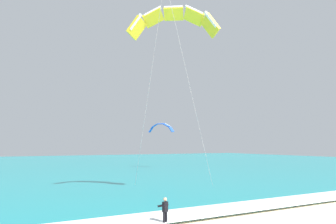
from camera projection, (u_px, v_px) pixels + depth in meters
name	position (u px, v px, depth m)	size (l,w,h in m)	color
sea	(61.00, 165.00, 72.46)	(200.00, 120.00, 0.20)	teal
surf_foam	(192.00, 213.00, 20.58)	(200.00, 3.19, 0.04)	white
kitesurfer	(165.00, 210.00, 18.13)	(0.65, 0.64, 1.69)	black
kite_primary	(173.00, 20.00, 28.72)	(8.13, 9.67, 16.86)	yellow
kite_distant	(161.00, 127.00, 60.99)	(4.15, 4.78, 1.94)	blue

